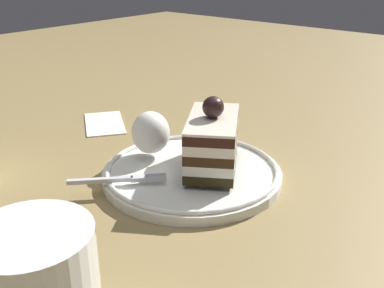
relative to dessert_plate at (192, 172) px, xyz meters
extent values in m
plane|color=olive|center=(0.02, 0.02, -0.01)|extent=(2.40, 2.40, 0.00)
cylinder|color=white|center=(0.00, 0.00, 0.00)|extent=(0.22, 0.22, 0.01)
torus|color=white|center=(0.00, 0.00, 0.01)|extent=(0.21, 0.21, 0.01)
cube|color=black|center=(0.02, 0.02, 0.01)|extent=(0.11, 0.13, 0.01)
cube|color=silver|center=(0.02, 0.02, 0.03)|extent=(0.11, 0.13, 0.01)
cube|color=#331F0F|center=(0.02, 0.02, 0.04)|extent=(0.11, 0.13, 0.01)
cube|color=white|center=(0.02, 0.02, 0.05)|extent=(0.11, 0.13, 0.01)
cube|color=#321913|center=(0.02, 0.02, 0.06)|extent=(0.11, 0.13, 0.01)
cube|color=white|center=(0.02, 0.02, 0.07)|extent=(0.11, 0.13, 0.00)
sphere|color=black|center=(0.02, 0.02, 0.08)|extent=(0.03, 0.03, 0.03)
ellipsoid|color=white|center=(-0.07, 0.00, 0.04)|extent=(0.05, 0.05, 0.06)
cube|color=silver|center=(-0.05, -0.10, 0.01)|extent=(0.06, 0.06, 0.00)
cube|color=silver|center=(-0.02, -0.07, 0.01)|extent=(0.02, 0.02, 0.00)
cube|color=silver|center=(-0.01, -0.06, 0.01)|extent=(0.02, 0.02, 0.00)
cube|color=silver|center=(-0.01, -0.06, 0.01)|extent=(0.02, 0.02, 0.00)
cube|color=silver|center=(-0.01, -0.05, 0.01)|extent=(0.02, 0.02, 0.00)
cube|color=silver|center=(-0.01, -0.05, 0.01)|extent=(0.02, 0.02, 0.00)
cube|color=white|center=(-0.24, 0.06, -0.01)|extent=(0.12, 0.11, 0.00)
camera|label=1|loc=(0.33, -0.39, 0.25)|focal=42.82mm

